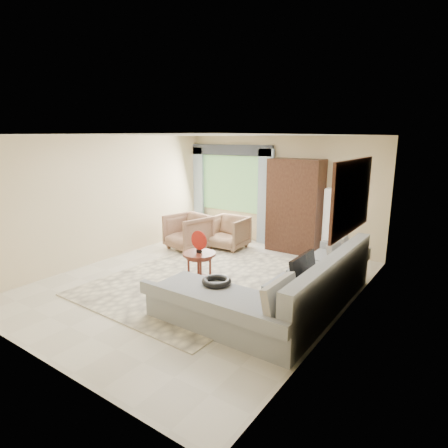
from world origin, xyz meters
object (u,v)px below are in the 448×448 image
Objects in this scene: armchair_right at (228,233)px; potted_plant at (209,224)px; sectional_sofa at (288,294)px; armchair_left at (188,232)px; armoire at (295,206)px; floor_lamp at (330,223)px; coffee_table at (199,268)px; tv_screen at (304,271)px.

armchair_right is 1.49× the size of potted_plant.
sectional_sofa is 4.14× the size of armchair_right.
armchair_right is at bearing 51.57° from armchair_left.
armoire is 0.86m from floor_lamp.
sectional_sofa reaches higher than coffee_table.
armoire is at bearing 44.53° from armchair_left.
tv_screen is 1.27× the size of coffee_table.
coffee_table is 0.28× the size of armoire.
tv_screen reaches higher than coffee_table.
sectional_sofa reaches higher than potted_plant.
floor_lamp is at bearing 98.33° from sectional_sofa.
coffee_table is at bearing 175.17° from tv_screen.
sectional_sofa is 1.76m from coffee_table.
armchair_left is 2.53m from armoire.
floor_lamp reaches higher than armchair_left.
sectional_sofa is 3.69m from armchair_left.
tv_screen is 3.98m from armchair_left.
coffee_table is 0.39× the size of floor_lamp.
coffee_table is 2.18m from armchair_left.
coffee_table is at bearing -31.56° from armchair_left.
coffee_table is (-1.76, 0.09, 0.02)m from sectional_sofa.
armchair_right is at bearing -33.78° from potted_plant.
tv_screen is (0.27, -0.08, 0.44)m from sectional_sofa.
floor_lamp is at bearing 37.88° from armchair_left.
floor_lamp is (3.32, -0.03, 0.47)m from potted_plant.
armchair_left is 0.43× the size of armoire.
sectional_sofa is 3.24m from armoire.
tv_screen is at bearing -37.33° from potted_plant.
armoire is 1.40× the size of floor_lamp.
armchair_left reaches higher than potted_plant.
armchair_left is (-3.32, 1.62, 0.13)m from sectional_sofa.
armchair_left is at bearing -155.04° from floor_lamp.
sectional_sofa is at bearing 162.64° from tv_screen.
armchair_left is 0.60× the size of floor_lamp.
potted_plant is at bearing 179.55° from floor_lamp.
coffee_table is at bearing -114.79° from floor_lamp.
sectional_sofa is at bearing -66.94° from armoire.
armoire reaches higher than tv_screen.
tv_screen is 5.08m from potted_plant.
coffee_table is 1.04× the size of potted_plant.
sectional_sofa is 3.03m from floor_lamp.
sectional_sofa reaches higher than armchair_left.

